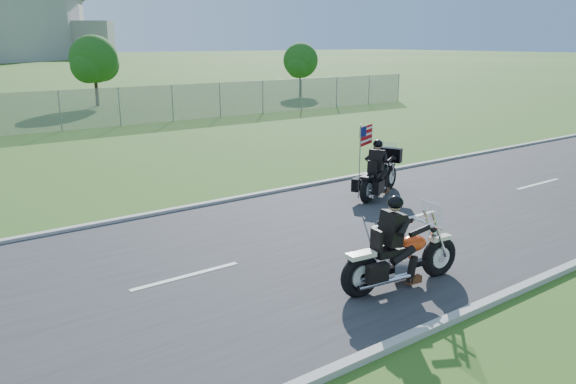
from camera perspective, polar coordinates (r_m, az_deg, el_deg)
ground at (r=11.82m, az=-1.52°, el=-6.44°), size 420.00×420.00×0.00m
road at (r=11.82m, az=-1.52°, el=-6.35°), size 120.00×8.00×0.04m
curb_north at (r=15.14m, az=-10.25°, el=-1.60°), size 120.00×0.18×0.12m
curb_south at (r=9.07m, az=13.58°, el=-13.61°), size 120.00×0.18×0.12m
tree_fence_near at (r=41.01m, az=-19.07°, el=12.41°), size 3.52×3.28×4.75m
tree_fence_far at (r=46.67m, az=1.30°, el=13.03°), size 3.08×2.87×4.20m
motorcycle_lead at (r=10.35m, az=11.28°, el=-6.65°), size 2.63×0.82×1.77m
motorcycle_follow at (r=16.27m, az=9.23°, el=1.53°), size 2.37×1.32×2.10m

